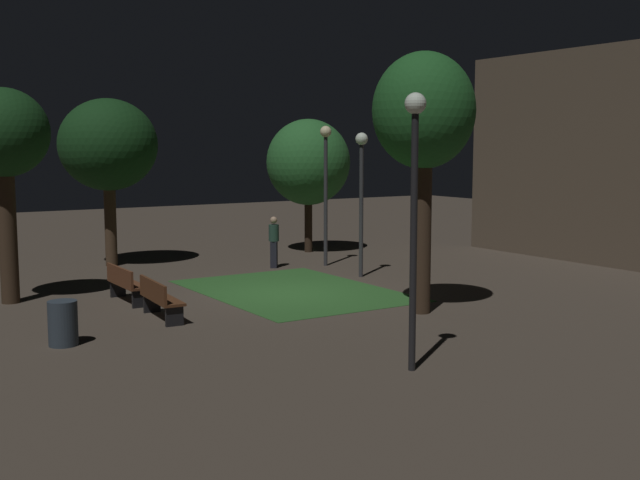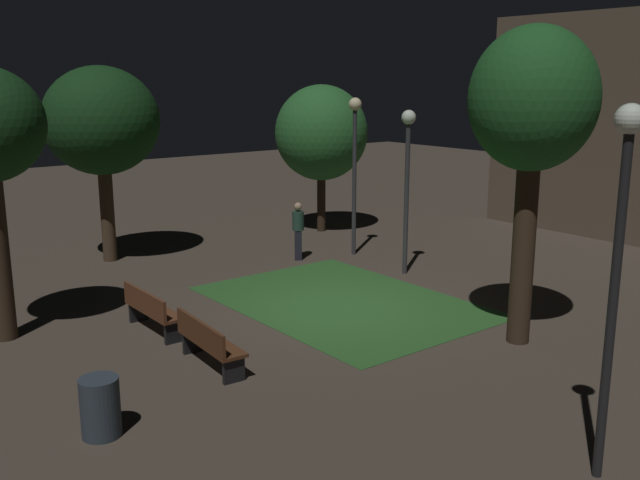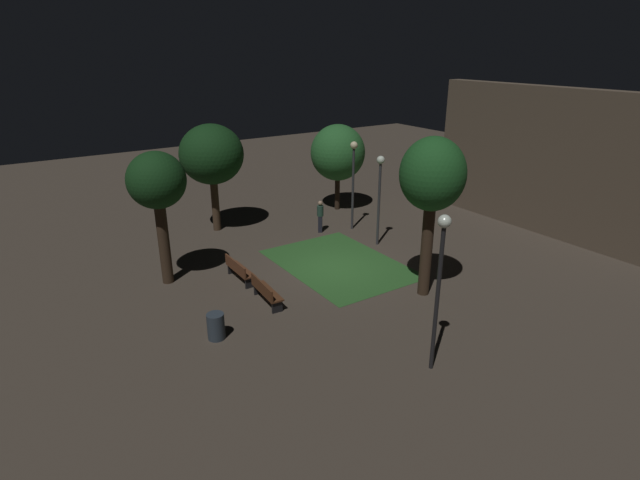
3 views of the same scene
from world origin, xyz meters
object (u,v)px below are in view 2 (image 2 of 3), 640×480
at_px(lamp_post_plaza_east, 407,163).
at_px(lamp_post_path_center, 620,233).
at_px(tree_back_left, 101,122).
at_px(tree_right_canopy, 321,133).
at_px(lamp_post_plaza_west, 355,149).
at_px(pedestrian, 298,230).
at_px(bench_front_right, 208,341).
at_px(trash_bin, 100,407).
at_px(bench_by_lamp, 151,309).
at_px(tree_tall_center, 533,106).

distance_m(lamp_post_plaza_east, lamp_post_path_center, 9.70).
xyz_separation_m(tree_back_left, lamp_post_path_center, (14.38, 0.57, -0.64)).
height_order(tree_right_canopy, lamp_post_path_center, tree_right_canopy).
distance_m(tree_right_canopy, lamp_post_path_center, 15.29).
distance_m(lamp_post_plaza_west, pedestrian, 2.74).
distance_m(bench_front_right, pedestrian, 7.72).
xyz_separation_m(lamp_post_plaza_east, lamp_post_plaza_west, (-2.38, 0.31, 0.14)).
bearing_deg(trash_bin, pedestrian, 127.94).
bearing_deg(lamp_post_plaza_west, lamp_post_path_center, -25.80).
relative_size(bench_by_lamp, tree_tall_center, 0.31).
bearing_deg(lamp_post_plaza_east, bench_front_right, -72.13).
relative_size(tree_right_canopy, trash_bin, 5.49).
distance_m(bench_by_lamp, pedestrian, 6.45).
relative_size(bench_front_right, lamp_post_plaza_west, 0.41).
height_order(tree_back_left, trash_bin, tree_back_left).
distance_m(tree_tall_center, trash_bin, 8.78).
xyz_separation_m(lamp_post_plaza_east, lamp_post_path_center, (8.37, -4.89, 0.29)).
xyz_separation_m(trash_bin, pedestrian, (-6.35, 8.14, 0.42)).
height_order(tree_back_left, lamp_post_path_center, tree_back_left).
height_order(tree_right_canopy, tree_back_left, tree_back_left).
bearing_deg(bench_front_right, pedestrian, 131.80).
bearing_deg(tree_right_canopy, bench_front_right, -48.05).
height_order(bench_front_right, lamp_post_path_center, lamp_post_path_center).
height_order(tree_right_canopy, trash_bin, tree_right_canopy).
height_order(bench_front_right, pedestrian, pedestrian).
relative_size(tree_back_left, pedestrian, 3.27).
height_order(tree_tall_center, tree_right_canopy, tree_tall_center).
height_order(lamp_post_path_center, pedestrian, lamp_post_path_center).
xyz_separation_m(bench_by_lamp, trash_bin, (3.45, -2.39, -0.05)).
relative_size(tree_right_canopy, lamp_post_path_center, 1.02).
bearing_deg(tree_tall_center, trash_bin, -99.92).
relative_size(lamp_post_plaza_east, lamp_post_path_center, 0.90).
xyz_separation_m(bench_by_lamp, lamp_post_plaza_east, (-0.03, 7.05, 2.39)).
relative_size(bench_front_right, trash_bin, 2.11).
bearing_deg(trash_bin, lamp_post_plaza_west, 121.00).
bearing_deg(tree_back_left, trash_bin, -22.76).
bearing_deg(trash_bin, bench_by_lamp, 145.28).
height_order(bench_by_lamp, tree_right_canopy, tree_right_canopy).
xyz_separation_m(tree_back_left, pedestrian, (3.13, 4.16, -2.95)).
height_order(tree_tall_center, pedestrian, tree_tall_center).
height_order(bench_front_right, lamp_post_plaza_west, lamp_post_plaza_west).
relative_size(tree_back_left, lamp_post_plaza_east, 1.26).
bearing_deg(tree_right_canopy, lamp_post_plaza_east, -16.05).
xyz_separation_m(lamp_post_path_center, pedestrian, (-11.24, 3.59, -2.31)).
distance_m(bench_by_lamp, lamp_post_path_center, 9.03).
distance_m(bench_front_right, trash_bin, 2.68).
bearing_deg(tree_right_canopy, tree_back_left, -94.25).
distance_m(bench_front_right, tree_right_canopy, 11.91).
bearing_deg(lamp_post_plaza_west, tree_tall_center, -15.96).
relative_size(bench_by_lamp, pedestrian, 1.12).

